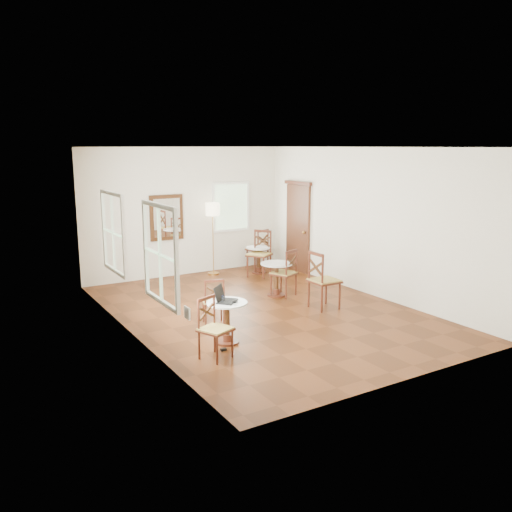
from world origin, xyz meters
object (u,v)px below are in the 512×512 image
Objects in this scene: chair_near_b at (214,328)px; water_glass at (223,300)px; cafe_table_near at (227,318)px; floor_lamp at (213,214)px; laptop at (224,298)px; mouse at (235,301)px; chair_back_a at (258,249)px; navy_mug at (222,298)px; chair_back_b at (260,254)px; chair_near_a at (214,301)px; chair_mid_b at (323,280)px; power_adapter at (223,349)px; cafe_table_mid at (276,276)px; chair_mid_a at (285,273)px; cafe_table_back at (259,257)px.

water_glass is at bearing 26.16° from chair_near_b.
cafe_table_near is 0.39× the size of floor_lamp.
mouse is (0.12, -0.14, -0.04)m from laptop.
chair_back_a reaches higher than navy_mug.
chair_back_b is at bearing 28.68° from chair_near_b.
chair_near_a is at bearing 76.29° from cafe_table_near.
chair_near_a reaches higher than water_glass.
power_adapter is (-2.61, -0.93, -0.53)m from chair_mid_b.
mouse is 0.18m from water_glass.
water_glass is (-2.20, -1.87, 0.29)m from cafe_table_mid.
chair_near_b reaches higher than cafe_table_mid.
chair_mid_a is 1.09m from chair_mid_b.
chair_mid_a is 9.98× the size of navy_mug.
chair_back_a reaches higher than cafe_table_near.
floor_lamp is at bearing 95.82° from cafe_table_mid.
chair_mid_a is at bearing 16.65° from chair_near_b.
chair_back_b is 2.43× the size of laptop.
chair_back_a is at bearing 116.83° from chair_back_b.
chair_near_b is at bearing -142.75° from power_adapter.
laptop is at bearing 105.61° from chair_mid_b.
chair_near_a is (-1.91, -0.95, -0.01)m from cafe_table_mid.
laptop is (-3.19, -4.20, 0.24)m from chair_back_a.
laptop is at bearing 14.34° from chair_mid_a.
navy_mug is (0.42, 0.57, 0.26)m from chair_near_b.
floor_lamp reaches higher than chair_mid_a.
laptop reaches higher than navy_mug.
navy_mug is at bearing 72.98° from water_glass.
cafe_table_back is 2.09m from chair_mid_a.
chair_near_a is 0.95m from laptop.
floor_lamp reaches higher than mouse.
navy_mug is (-2.90, -3.62, 0.31)m from cafe_table_back.
mouse is (-2.64, -3.57, 0.15)m from chair_back_b.
cafe_table_back is 0.65× the size of chair_back_a.
floor_lamp is 19.12× the size of power_adapter.
chair_back_a reaches higher than laptop.
chair_back_a is at bearing -132.03° from chair_mid_a.
cafe_table_near reaches higher than power_adapter.
cafe_table_mid is 2.60m from chair_back_a.
floor_lamp is (2.33, 4.67, 1.00)m from chair_near_b.
chair_mid_a reaches higher than cafe_table_back.
chair_back_a is 0.89m from chair_back_b.
laptop is 4.56× the size of navy_mug.
chair_mid_a is 2.87m from mouse.
cafe_table_mid is 7.71× the size of power_adapter.
laptop is at bearing 125.08° from cafe_table_near.
chair_near_b is 0.69m from laptop.
chair_mid_b is at bearing -98.62° from cafe_table_back.
mouse reaches higher than cafe_table_back.
cafe_table_near is 0.62× the size of chair_back_b.
cafe_table_near is at bearing -97.94° from laptop.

